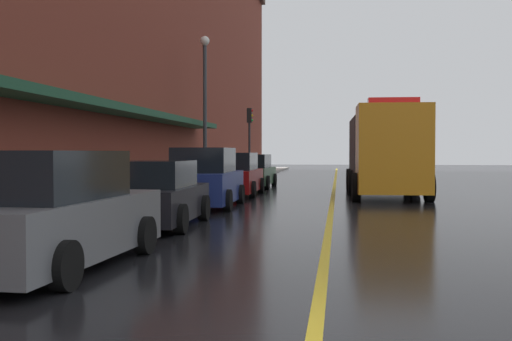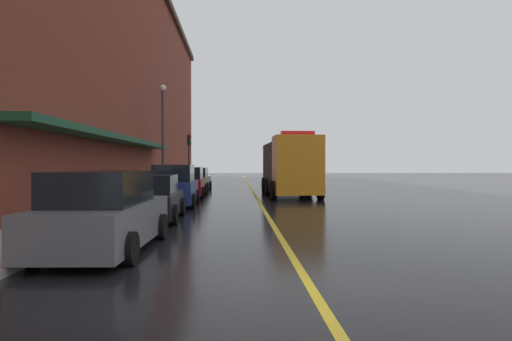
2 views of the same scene
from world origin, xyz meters
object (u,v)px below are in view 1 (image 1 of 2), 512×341
object	(u,v)px
parked_car_4	(252,172)
parking_meter_0	(150,174)
parked_car_1	(154,195)
parking_meter_1	(100,180)
utility_truck	(385,152)
parked_car_2	(205,180)
street_lamp_left	(205,94)
traffic_light_near	(250,129)
parked_car_0	(48,214)
parked_car_3	(235,175)

from	to	relation	value
parked_car_4	parking_meter_0	bearing A→B (deg)	174.49
parked_car_1	parking_meter_1	world-z (taller)	parked_car_1
utility_truck	parking_meter_0	bearing A→B (deg)	-48.20
parked_car_2	street_lamp_left	world-z (taller)	street_lamp_left
parking_meter_0	parking_meter_1	distance (m)	3.92
utility_truck	street_lamp_left	world-z (taller)	street_lamp_left
parking_meter_0	street_lamp_left	distance (m)	10.95
parked_car_4	utility_truck	xyz separation A→B (m)	(5.99, -5.18, 0.95)
parked_car_1	parked_car_4	size ratio (longest dim) A/B	0.93
parking_meter_0	traffic_light_near	size ratio (longest dim) A/B	0.31
parked_car_0	parking_meter_0	xyz separation A→B (m)	(-1.32, 9.27, 0.24)
parking_meter_0	traffic_light_near	bearing A→B (deg)	89.83
parking_meter_0	parked_car_0	bearing A→B (deg)	-81.87
parked_car_4	street_lamp_left	bearing A→B (deg)	131.21
parked_car_1	parking_meter_0	world-z (taller)	parked_car_1
parked_car_2	parked_car_4	world-z (taller)	parked_car_2
parked_car_0	utility_truck	xyz separation A→B (m)	(6.04, 16.16, 0.90)
parked_car_0	parking_meter_0	distance (m)	9.36
parked_car_1	parked_car_0	bearing A→B (deg)	178.31
utility_truck	traffic_light_near	distance (m)	15.38
parked_car_2	parked_car_0	bearing A→B (deg)	178.49
parked_car_3	street_lamp_left	world-z (taller)	street_lamp_left
parked_car_4	traffic_light_near	bearing A→B (deg)	10.04
parked_car_3	traffic_light_near	bearing A→B (deg)	5.05
parked_car_2	parking_meter_0	xyz separation A→B (m)	(-1.43, -1.10, 0.20)
parked_car_0	parking_meter_0	world-z (taller)	parked_car_0
parked_car_4	traffic_light_near	xyz separation A→B (m)	(-1.32, 8.27, 2.39)
parked_car_3	parking_meter_1	bearing A→B (deg)	171.26
parked_car_2	utility_truck	bearing A→B (deg)	-46.61
parked_car_0	parked_car_3	world-z (taller)	parked_car_0
utility_truck	street_lamp_left	size ratio (longest dim) A/B	1.14
parked_car_1	traffic_light_near	world-z (taller)	traffic_light_near
parked_car_4	parking_meter_1	bearing A→B (deg)	176.07
parked_car_3	parking_meter_0	distance (m)	6.68
parked_car_3	parked_car_4	world-z (taller)	parked_car_3
parked_car_2	parked_car_1	bearing A→B (deg)	178.08
parked_car_0	parked_car_2	size ratio (longest dim) A/B	1.09
parking_meter_1	parked_car_3	bearing A→B (deg)	82.00
parked_car_0	parked_car_4	distance (m)	21.35
parked_car_1	parked_car_4	distance (m)	16.09
parked_car_3	utility_truck	size ratio (longest dim) A/B	0.60
parked_car_4	street_lamp_left	xyz separation A→B (m)	(-1.98, -1.67, 3.64)
parked_car_3	parked_car_0	bearing A→B (deg)	178.74
parked_car_1	parked_car_2	bearing A→B (deg)	-2.51
parked_car_0	parked_car_2	world-z (taller)	parked_car_2
parking_meter_0	parking_meter_1	size ratio (longest dim) A/B	1.00
parked_car_0	parked_car_1	distance (m)	5.26
parked_car_0	parked_car_2	bearing A→B (deg)	1.48
parking_meter_1	parked_car_4	bearing A→B (deg)	85.08
parked_car_0	street_lamp_left	bearing A→B (deg)	7.65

